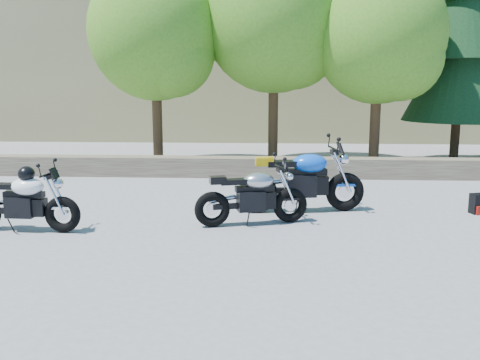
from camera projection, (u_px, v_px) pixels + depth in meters
name	position (u px, v px, depth m)	size (l,w,h in m)	color
ground	(224.00, 239.00, 8.26)	(90.00, 90.00, 0.00)	slate
stone_wall	(242.00, 167.00, 13.61)	(22.00, 0.55, 0.50)	brown
hillside	(306.00, 0.00, 34.22)	(80.00, 30.00, 15.00)	olive
tree_decid_left	(158.00, 36.00, 14.73)	(3.67, 3.67, 5.62)	#382314
tree_decid_mid	(278.00, 22.00, 14.87)	(4.08, 4.08, 6.24)	#382314
tree_decid_right	(383.00, 40.00, 14.23)	(3.54, 3.54, 5.41)	#382314
conifer_near	(462.00, 36.00, 15.31)	(3.17, 3.17, 7.06)	#382314
silver_bike	(253.00, 197.00, 9.03)	(1.94, 0.78, 0.99)	black
white_bike	(21.00, 200.00, 8.61)	(1.94, 0.62, 1.07)	black
blue_bike	(303.00, 181.00, 9.91)	(2.38, 0.75, 1.19)	black
backpack	(478.00, 204.00, 9.83)	(0.32, 0.29, 0.37)	black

